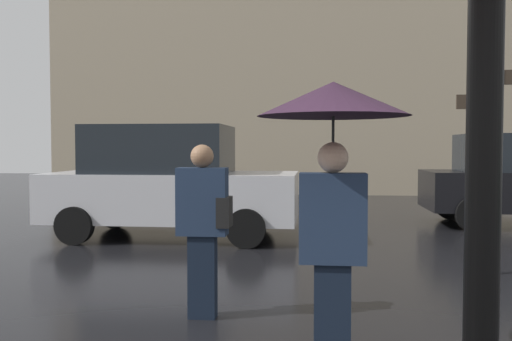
{
  "coord_description": "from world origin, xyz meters",
  "views": [
    {
      "loc": [
        -0.03,
        -2.14,
        1.59
      ],
      "look_at": [
        -0.88,
        5.63,
        1.27
      ],
      "focal_mm": 38.31,
      "sensor_mm": 36.0,
      "label": 1
    }
  ],
  "objects_px": {
    "pedestrian_with_umbrella": "(333,139)",
    "pedestrian_with_bag": "(204,220)",
    "street_signpost": "(499,143)",
    "parked_car_left": "(169,181)"
  },
  "relations": [
    {
      "from": "pedestrian_with_bag",
      "to": "parked_car_left",
      "type": "relative_size",
      "value": 0.37
    },
    {
      "from": "pedestrian_with_umbrella",
      "to": "pedestrian_with_bag",
      "type": "height_order",
      "value": "pedestrian_with_umbrella"
    },
    {
      "from": "pedestrian_with_umbrella",
      "to": "pedestrian_with_bag",
      "type": "distance_m",
      "value": 1.77
    },
    {
      "from": "parked_car_left",
      "to": "pedestrian_with_umbrella",
      "type": "bearing_deg",
      "value": 128.09
    },
    {
      "from": "pedestrian_with_umbrella",
      "to": "pedestrian_with_bag",
      "type": "relative_size",
      "value": 1.27
    },
    {
      "from": "pedestrian_with_umbrella",
      "to": "parked_car_left",
      "type": "relative_size",
      "value": 0.47
    },
    {
      "from": "street_signpost",
      "to": "parked_car_left",
      "type": "bearing_deg",
      "value": 154.4
    },
    {
      "from": "pedestrian_with_umbrella",
      "to": "street_signpost",
      "type": "distance_m",
      "value": 3.92
    },
    {
      "from": "pedestrian_with_bag",
      "to": "street_signpost",
      "type": "distance_m",
      "value": 4.02
    },
    {
      "from": "pedestrian_with_bag",
      "to": "parked_car_left",
      "type": "height_order",
      "value": "parked_car_left"
    }
  ]
}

